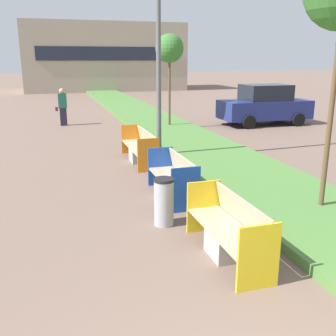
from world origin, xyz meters
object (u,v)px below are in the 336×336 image
(bench_blue_frame, at_px, (173,181))
(parked_car_distant, at_px, (265,105))
(pedestrian_walking, at_px, (63,107))
(bench_orange_frame, at_px, (140,149))
(sapling_tree_far, at_px, (169,49))
(litter_bin, at_px, (164,202))
(bench_yellow_frame, at_px, (229,234))

(bench_blue_frame, bearing_deg, parked_car_distant, 49.51)
(parked_car_distant, bearing_deg, pedestrian_walking, 164.83)
(bench_orange_frame, relative_size, sapling_tree_far, 0.60)
(parked_car_distant, bearing_deg, litter_bin, -128.47)
(bench_blue_frame, distance_m, sapling_tree_far, 9.46)
(bench_yellow_frame, xyz_separation_m, pedestrian_walking, (-1.92, 13.73, 0.50))
(bench_orange_frame, distance_m, sapling_tree_far, 6.60)
(sapling_tree_far, height_order, pedestrian_walking, sapling_tree_far)
(sapling_tree_far, bearing_deg, litter_bin, -107.66)
(sapling_tree_far, relative_size, pedestrian_walking, 2.37)
(bench_yellow_frame, relative_size, bench_orange_frame, 0.83)
(bench_yellow_frame, height_order, pedestrian_walking, pedestrian_walking)
(bench_yellow_frame, bearing_deg, bench_orange_frame, 89.95)
(bench_orange_frame, xyz_separation_m, litter_bin, (-0.64, -4.72, 0.08))
(bench_yellow_frame, bearing_deg, pedestrian_walking, 97.97)
(bench_yellow_frame, xyz_separation_m, sapling_tree_far, (2.55, 11.46, 3.04))
(bench_orange_frame, distance_m, litter_bin, 4.76)
(bench_blue_frame, bearing_deg, pedestrian_walking, 100.03)
(bench_yellow_frame, xyz_separation_m, bench_blue_frame, (-0.00, 2.87, -0.00))
(sapling_tree_far, xyz_separation_m, parked_car_distant, (4.61, -0.20, -2.49))
(bench_orange_frame, bearing_deg, litter_bin, -97.71)
(bench_yellow_frame, relative_size, bench_blue_frame, 1.05)
(bench_orange_frame, xyz_separation_m, pedestrian_walking, (-1.93, 7.55, 0.49))
(pedestrian_walking, height_order, parked_car_distant, parked_car_distant)
(bench_yellow_frame, distance_m, pedestrian_walking, 13.87)
(bench_blue_frame, bearing_deg, bench_yellow_frame, -89.98)
(bench_yellow_frame, distance_m, litter_bin, 1.59)
(bench_yellow_frame, bearing_deg, bench_blue_frame, 90.02)
(bench_blue_frame, xyz_separation_m, parked_car_distant, (7.16, 8.39, 0.55))
(pedestrian_walking, bearing_deg, bench_orange_frame, -75.69)
(bench_blue_frame, bearing_deg, bench_orange_frame, 89.89)
(bench_orange_frame, height_order, pedestrian_walking, pedestrian_walking)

